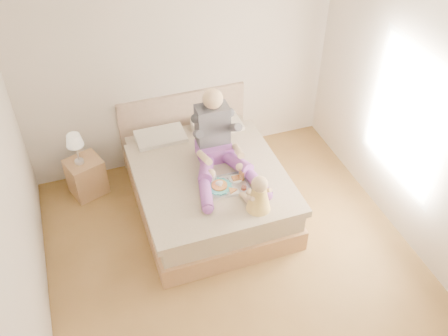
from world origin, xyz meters
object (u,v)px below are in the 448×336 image
object	(u,v)px
tray	(227,184)
baby	(258,196)
adult	(218,145)
nightstand	(86,176)
bed	(206,182)

from	to	relation	value
tray	baby	bearing A→B (deg)	-63.56
adult	nightstand	bearing A→B (deg)	156.73
adult	tray	distance (m)	0.48
nightstand	adult	xyz separation A→B (m)	(1.52, -0.71, 0.64)
bed	nightstand	xyz separation A→B (m)	(-1.37, 0.67, -0.07)
bed	adult	size ratio (longest dim) A/B	1.91
adult	bed	bearing A→B (deg)	167.51
bed	adult	world-z (taller)	adult
nightstand	bed	bearing A→B (deg)	-44.78
bed	adult	distance (m)	0.59
bed	tray	size ratio (longest dim) A/B	4.60
bed	tray	xyz separation A→B (m)	(0.12, -0.45, 0.32)
bed	baby	bearing A→B (deg)	-70.25
baby	nightstand	bearing A→B (deg)	121.73
bed	nightstand	world-z (taller)	bed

